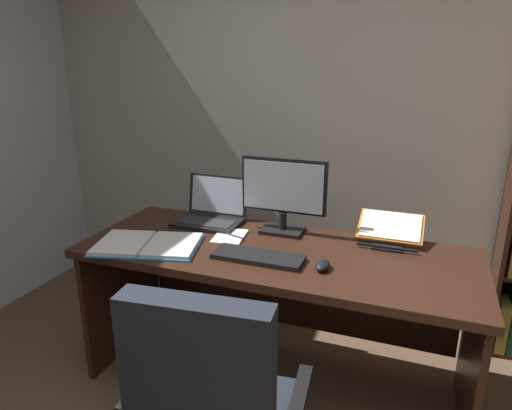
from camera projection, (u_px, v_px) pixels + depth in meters
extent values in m
cube|color=beige|center=(362.00, 90.00, 2.82)|extent=(5.01, 0.12, 2.90)
cube|color=#381E14|center=(276.00, 253.00, 2.23)|extent=(1.90, 0.73, 0.04)
cube|color=#381E14|center=(124.00, 291.00, 2.65)|extent=(0.03, 0.67, 0.71)
cube|color=#381E14|center=(471.00, 361.00, 2.03)|extent=(0.03, 0.67, 0.71)
cube|color=#381E14|center=(293.00, 285.00, 2.63)|extent=(1.78, 0.03, 0.50)
cube|color=#381E14|center=(512.00, 188.00, 2.48)|extent=(0.02, 0.30, 1.93)
cube|color=gold|center=(501.00, 324.00, 2.66)|extent=(0.06, 0.19, 0.29)
cube|color=#195633|center=(512.00, 324.00, 2.64)|extent=(0.04, 0.19, 0.31)
cube|color=#232833|center=(197.00, 383.00, 1.39)|extent=(0.48, 0.15, 0.56)
cube|color=black|center=(148.00, 377.00, 1.70)|extent=(0.09, 0.39, 0.04)
cube|color=black|center=(298.00, 404.00, 1.57)|extent=(0.09, 0.39, 0.04)
cube|color=black|center=(282.00, 230.00, 2.44)|extent=(0.22, 0.16, 0.02)
cylinder|color=black|center=(283.00, 220.00, 2.42)|extent=(0.04, 0.04, 0.09)
cube|color=black|center=(284.00, 186.00, 2.37)|extent=(0.45, 0.02, 0.29)
cube|color=silver|center=(283.00, 187.00, 2.36)|extent=(0.42, 0.00, 0.26)
cube|color=black|center=(207.00, 223.00, 2.54)|extent=(0.36, 0.24, 0.02)
cube|color=#2D2D30|center=(206.00, 222.00, 2.53)|extent=(0.31, 0.13, 0.00)
cube|color=black|center=(218.00, 195.00, 2.64)|extent=(0.36, 0.05, 0.22)
cube|color=silver|center=(218.00, 195.00, 2.63)|extent=(0.32, 0.04, 0.20)
cube|color=black|center=(258.00, 257.00, 2.11)|extent=(0.42, 0.15, 0.02)
ellipsoid|color=black|center=(323.00, 265.00, 2.00)|extent=(0.06, 0.10, 0.04)
cube|color=black|center=(388.00, 246.00, 2.24)|extent=(0.14, 0.12, 0.01)
cube|color=black|center=(387.00, 247.00, 2.20)|extent=(0.29, 0.01, 0.01)
cube|color=orange|center=(391.00, 227.00, 2.31)|extent=(0.32, 0.20, 0.10)
cube|color=white|center=(391.00, 225.00, 2.31)|extent=(0.29, 0.19, 0.08)
cube|color=#2D84C6|center=(123.00, 245.00, 2.26)|extent=(0.32, 0.37, 0.01)
cube|color=#2D84C6|center=(173.00, 247.00, 2.24)|extent=(0.32, 0.37, 0.01)
cube|color=white|center=(123.00, 243.00, 2.26)|extent=(0.30, 0.35, 0.02)
cube|color=white|center=(173.00, 245.00, 2.24)|extent=(0.30, 0.35, 0.02)
cylinder|color=#B7B7BC|center=(148.00, 244.00, 2.25)|extent=(0.09, 0.28, 0.02)
cube|color=white|center=(230.00, 236.00, 2.37)|extent=(0.18, 0.23, 0.01)
cylinder|color=navy|center=(233.00, 235.00, 2.36)|extent=(0.14, 0.05, 0.01)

